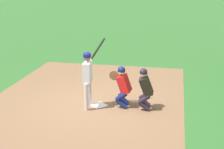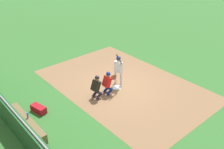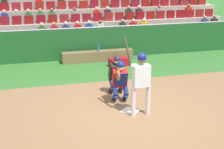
% 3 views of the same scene
% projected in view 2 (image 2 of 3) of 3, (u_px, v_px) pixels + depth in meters
% --- Properties ---
extents(ground_plane, '(160.00, 160.00, 0.00)m').
position_uv_depth(ground_plane, '(117.00, 88.00, 14.32)').
color(ground_plane, '#316A2C').
extents(infield_dirt_patch, '(9.68, 6.30, 0.01)m').
position_uv_depth(infield_dirt_patch, '(123.00, 85.00, 14.60)').
color(infield_dirt_patch, '#856143').
rests_on(infield_dirt_patch, ground_plane).
extents(home_plate_marker, '(0.62, 0.62, 0.02)m').
position_uv_depth(home_plate_marker, '(117.00, 87.00, 14.31)').
color(home_plate_marker, white).
rests_on(home_plate_marker, infield_dirt_patch).
extents(batter_at_plate, '(0.67, 0.61, 2.14)m').
position_uv_depth(batter_at_plate, '(118.00, 68.00, 14.08)').
color(batter_at_plate, silver).
rests_on(batter_at_plate, ground_plane).
extents(catcher_crouching, '(0.49, 0.72, 1.30)m').
position_uv_depth(catcher_crouching, '(108.00, 82.00, 13.48)').
color(catcher_crouching, navy).
rests_on(catcher_crouching, ground_plane).
extents(home_plate_umpire, '(0.47, 0.47, 1.30)m').
position_uv_depth(home_plate_umpire, '(96.00, 86.00, 13.13)').
color(home_plate_umpire, '#281D2F').
rests_on(home_plate_umpire, ground_plane).
extents(dugout_wall, '(13.65, 0.24, 1.37)m').
position_uv_depth(dugout_wall, '(14.00, 122.00, 10.69)').
color(dugout_wall, '#1C5125').
rests_on(dugout_wall, ground_plane).
extents(dugout_bench, '(3.02, 0.40, 0.44)m').
position_uv_depth(dugout_bench, '(27.00, 123.00, 11.31)').
color(dugout_bench, brown).
rests_on(dugout_bench, ground_plane).
extents(water_bottle_on_bench, '(0.07, 0.07, 0.28)m').
position_uv_depth(water_bottle_on_bench, '(28.00, 115.00, 11.20)').
color(water_bottle_on_bench, blue).
rests_on(water_bottle_on_bench, dugout_bench).
extents(equipment_duffel_bag, '(0.87, 0.52, 0.32)m').
position_uv_depth(equipment_duffel_bag, '(39.00, 109.00, 12.31)').
color(equipment_duffel_bag, '#A2101B').
rests_on(equipment_duffel_bag, ground_plane).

